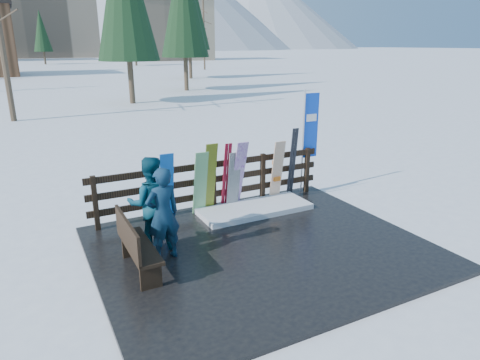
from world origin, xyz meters
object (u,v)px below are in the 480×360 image
snowboard_3 (238,175)px  snowboard_5 (277,171)px  person_back (151,203)px  snowboard_2 (210,178)px  bench (135,244)px  snowboard_0 (167,187)px  snowboard_4 (234,181)px  person_front (163,214)px  snowboard_1 (200,183)px  rental_flag (309,130)px

snowboard_3 → snowboard_5: 1.04m
person_back → snowboard_2: bearing=-133.1°
snowboard_2 → snowboard_3: (0.71, 0.00, -0.01)m
bench → snowboard_5: size_ratio=1.00×
snowboard_3 → person_back: size_ratio=0.95×
snowboard_3 → snowboard_0: bearing=180.0°
snowboard_4 → snowboard_5: bearing=0.0°
snowboard_3 → person_front: person_front is taller
snowboard_4 → person_front: 2.69m
snowboard_0 → snowboard_1: bearing=0.0°
snowboard_1 → snowboard_4: size_ratio=1.09×
snowboard_2 → person_front: size_ratio=0.99×
snowboard_0 → rental_flag: (3.81, 0.27, 0.85)m
snowboard_3 → person_front: bearing=-145.1°
bench → snowboard_4: snowboard_4 is taller
snowboard_0 → rental_flag: bearing=4.1°
snowboard_1 → person_back: size_ratio=0.85×
snowboard_0 → person_back: bearing=-121.0°
snowboard_4 → rental_flag: bearing=6.9°
person_front → snowboard_4: bearing=-151.2°
snowboard_0 → snowboard_2: size_ratio=0.92×
snowboard_5 → snowboard_4: bearing=-180.0°
snowboard_0 → snowboard_1: snowboard_0 is taller
snowboard_0 → snowboard_1: (0.76, 0.00, -0.02)m
snowboard_3 → snowboard_5: bearing=0.0°
snowboard_3 → snowboard_5: size_ratio=1.11×
snowboard_4 → person_front: (-2.16, -1.59, 0.16)m
bench → snowboard_5: snowboard_5 is taller
snowboard_2 → snowboard_5: snowboard_2 is taller
bench → snowboard_3: snowboard_3 is taller
snowboard_0 → person_front: person_front is taller
snowboard_3 → rental_flag: rental_flag is taller
snowboard_3 → person_front: 2.78m
snowboard_1 → person_front: 2.08m
snowboard_0 → person_front: bearing=-110.2°
snowboard_0 → snowboard_4: size_ratio=1.11×
snowboard_5 → person_front: person_front is taller
bench → snowboard_3: (2.85, 1.85, 0.29)m
snowboard_5 → person_back: (-3.38, -1.08, 0.13)m
snowboard_4 → person_front: bearing=-143.7°
snowboard_4 → person_front: person_front is taller
snowboard_0 → snowboard_3: bearing=-0.0°
snowboard_4 → person_back: person_back is taller
bench → rental_flag: (4.97, 2.12, 1.09)m
bench → snowboard_4: bearing=34.0°
snowboard_1 → snowboard_2: bearing=-0.0°
snowboard_1 → rental_flag: 3.18m
bench → rental_flag: bearing=23.1°
snowboard_5 → bench: bearing=-154.6°
snowboard_0 → snowboard_3: (1.69, -0.00, 0.05)m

